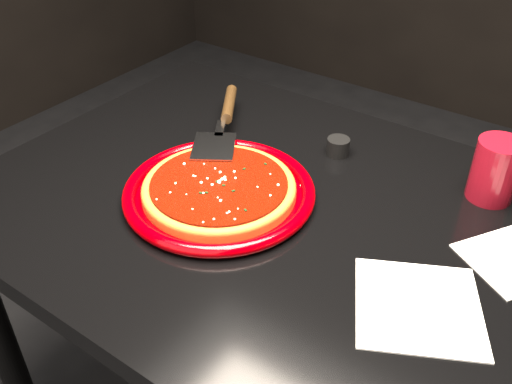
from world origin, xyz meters
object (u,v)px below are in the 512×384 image
at_px(table, 294,354).
at_px(plate, 219,192).
at_px(pizza_server, 223,121).
at_px(ramekin, 338,147).
at_px(cup, 495,170).

bearing_deg(table, plate, -163.65).
distance_m(pizza_server, ramekin, 0.24).
bearing_deg(ramekin, pizza_server, -158.04).
xyz_separation_m(table, pizza_server, (-0.27, 0.12, 0.42)).
relative_size(pizza_server, cup, 3.02).
height_order(plate, pizza_server, pizza_server).
bearing_deg(pizza_server, table, -57.33).
height_order(pizza_server, ramekin, pizza_server).
relative_size(table, ramekin, 26.32).
distance_m(cup, ramekin, 0.30).
height_order(pizza_server, cup, cup).
distance_m(pizza_server, cup, 0.53).
height_order(cup, ramekin, cup).
distance_m(plate, pizza_server, 0.21).
relative_size(table, pizza_server, 3.48).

